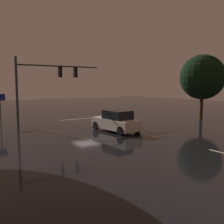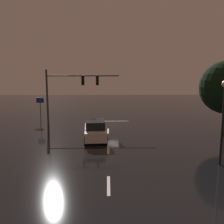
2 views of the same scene
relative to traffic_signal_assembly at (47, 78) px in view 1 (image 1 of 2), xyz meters
name	(u,v)px [view 1 (image 1 of 2)]	position (x,y,z in m)	size (l,w,h in m)	color
ground_plane	(86,120)	(-4.22, 0.00, -4.31)	(80.00, 80.00, 0.00)	black
traffic_signal_assembly	(47,78)	(0.00, 0.00, 0.00)	(8.36, 0.47, 6.20)	#383A3D
lane_dash_far	(107,125)	(-4.22, 4.00, -4.31)	(2.20, 0.16, 0.01)	beige
lane_dash_mid	(151,136)	(-4.22, 10.00, -4.31)	(2.20, 0.16, 0.01)	beige
stop_bar	(81,119)	(-4.22, -1.19, -4.31)	(5.00, 0.16, 0.01)	beige
car_approaching	(116,121)	(-3.09, 7.12, -3.52)	(2.19, 4.48, 1.70)	silver
route_sign	(0,102)	(3.97, -1.26, -2.21)	(0.90, 0.10, 2.92)	#383A3D
tree_left_near	(202,77)	(-14.84, 6.32, 0.19)	(4.77, 4.77, 6.90)	#382314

